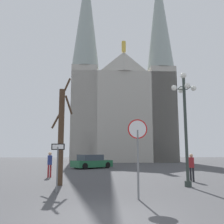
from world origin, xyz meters
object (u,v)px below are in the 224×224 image
object	(u,v)px
cathedral	(122,99)
pedestrian_standing	(50,162)
stop_sign	(138,142)
parked_car_near_green	(91,162)
pedestrian_walking	(192,165)
one_way_arrow_sign	(58,161)
bare_tree	(61,133)
street_lamp	(185,116)

from	to	relation	value
cathedral	pedestrian_standing	bearing A→B (deg)	-107.24
cathedral	stop_sign	world-z (taller)	cathedral
parked_car_near_green	pedestrian_walking	xyz separation A→B (m)	(6.42, -11.54, 0.34)
parked_car_near_green	one_way_arrow_sign	bearing A→B (deg)	-94.49
cathedral	bare_tree	size ratio (longest dim) A/B	5.79
parked_car_near_green	pedestrian_walking	bearing A→B (deg)	-60.90
one_way_arrow_sign	pedestrian_walking	size ratio (longest dim) A/B	1.31
pedestrian_standing	cathedral	bearing A→B (deg)	72.76
street_lamp	pedestrian_standing	xyz separation A→B (m)	(-8.12, 5.05, -2.66)
one_way_arrow_sign	parked_car_near_green	xyz separation A→B (m)	(1.19, 15.15, -0.75)
cathedral	bare_tree	xyz separation A→B (m)	(-6.23, -28.49, -7.93)
pedestrian_standing	parked_car_near_green	bearing A→B (deg)	72.48
cathedral	street_lamp	size ratio (longest dim) A/B	5.67
bare_tree	cathedral	bearing A→B (deg)	77.66
one_way_arrow_sign	parked_car_near_green	world-z (taller)	one_way_arrow_sign
stop_sign	bare_tree	size ratio (longest dim) A/B	0.52
one_way_arrow_sign	bare_tree	world-z (taller)	bare_tree
bare_tree	pedestrian_walking	xyz separation A→B (m)	(7.83, 1.24, -1.81)
cathedral	stop_sign	xyz separation A→B (m)	(-2.58, -32.69, -8.55)
bare_tree	pedestrian_standing	xyz separation A→B (m)	(-1.33, 4.12, -1.75)
street_lamp	pedestrian_walking	distance (m)	3.63
parked_car_near_green	street_lamp	bearing A→B (deg)	-68.55
stop_sign	parked_car_near_green	size ratio (longest dim) A/B	0.70
parked_car_near_green	pedestrian_standing	bearing A→B (deg)	-107.52
street_lamp	parked_car_near_green	distance (m)	15.05
bare_tree	pedestrian_walking	size ratio (longest dim) A/B	3.62
cathedral	stop_sign	distance (m)	33.89
one_way_arrow_sign	pedestrian_walking	world-z (taller)	one_way_arrow_sign
stop_sign	pedestrian_standing	size ratio (longest dim) A/B	1.78
stop_sign	street_lamp	size ratio (longest dim) A/B	0.51
cathedral	one_way_arrow_sign	world-z (taller)	cathedral
pedestrian_walking	street_lamp	bearing A→B (deg)	-115.53
cathedral	one_way_arrow_sign	distance (m)	32.79
cathedral	parked_car_near_green	xyz separation A→B (m)	(-4.83, -15.71, -10.08)
one_way_arrow_sign	pedestrian_standing	world-z (taller)	one_way_arrow_sign
stop_sign	one_way_arrow_sign	world-z (taller)	stop_sign
cathedral	street_lamp	bearing A→B (deg)	-88.91
stop_sign	parked_car_near_green	xyz separation A→B (m)	(-2.24, 16.98, -1.53)
street_lamp	pedestrian_standing	distance (m)	9.93
parked_car_near_green	pedestrian_walking	distance (m)	13.21
cathedral	parked_car_near_green	bearing A→B (deg)	-107.08
parked_car_near_green	pedestrian_standing	size ratio (longest dim) A/B	2.54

